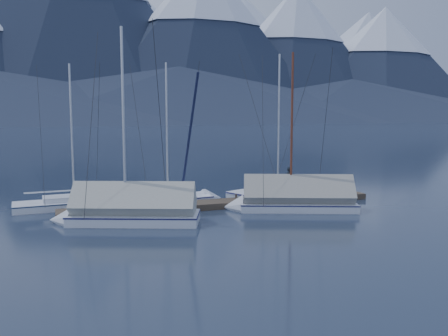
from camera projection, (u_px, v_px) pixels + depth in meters
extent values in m
plane|color=#151E2F|center=(237.00, 214.00, 24.91)|extent=(1000.00, 1000.00, 0.00)
cone|color=#475675|center=(107.00, 42.00, 432.41)|extent=(330.00, 330.00, 140.00)
cone|color=#475675|center=(243.00, 58.00, 494.22)|extent=(308.00, 308.00, 125.00)
cone|color=silver|center=(243.00, 22.00, 490.01)|extent=(133.24, 133.24, 52.50)
cone|color=#475675|center=(367.00, 66.00, 523.01)|extent=(286.00, 286.00, 115.00)
cone|color=silver|center=(368.00, 34.00, 519.13)|extent=(123.72, 123.72, 48.30)
cone|color=#192133|center=(80.00, 18.00, 310.43)|extent=(228.00, 228.00, 135.00)
cone|color=#192133|center=(206.00, 39.00, 319.97)|extent=(190.00, 190.00, 110.00)
cone|color=#192133|center=(297.00, 53.00, 355.03)|extent=(182.40, 182.40, 100.00)
cone|color=silver|center=(298.00, 13.00, 351.65)|extent=(78.91, 78.91, 42.00)
cone|color=#192133|center=(384.00, 64.00, 376.18)|extent=(197.60, 197.60, 88.00)
cone|color=silver|center=(385.00, 31.00, 373.19)|extent=(85.48, 85.48, 36.96)
cone|color=#192133|center=(180.00, 95.00, 272.30)|extent=(390.00, 390.00, 32.00)
cone|color=#192133|center=(352.00, 100.00, 317.43)|extent=(364.00, 364.00, 28.00)
cube|color=#382D23|center=(224.00, 204.00, 26.76)|extent=(18.00, 1.50, 0.34)
cube|color=black|center=(116.00, 215.00, 24.78)|extent=(3.00, 1.30, 0.30)
cube|color=black|center=(224.00, 207.00, 26.79)|extent=(3.00, 1.30, 0.30)
cube|color=black|center=(317.00, 201.00, 28.80)|extent=(3.00, 1.30, 0.30)
cylinder|color=#382D23|center=(75.00, 208.00, 24.72)|extent=(0.12, 0.12, 0.35)
cylinder|color=#382D23|center=(77.00, 213.00, 23.41)|extent=(0.12, 0.12, 0.35)
cylinder|color=#382D23|center=(133.00, 204.00, 25.72)|extent=(0.12, 0.12, 0.35)
cylinder|color=#382D23|center=(137.00, 209.00, 24.41)|extent=(0.12, 0.12, 0.35)
cylinder|color=#382D23|center=(187.00, 201.00, 26.73)|extent=(0.12, 0.12, 0.35)
cylinder|color=#382D23|center=(193.00, 205.00, 25.42)|extent=(0.12, 0.12, 0.35)
cylinder|color=#382D23|center=(236.00, 197.00, 27.73)|extent=(0.12, 0.12, 0.35)
cylinder|color=#382D23|center=(245.00, 202.00, 26.42)|extent=(0.12, 0.12, 0.35)
cylinder|color=#382D23|center=(282.00, 194.00, 28.74)|extent=(0.12, 0.12, 0.35)
cylinder|color=#382D23|center=(293.00, 198.00, 27.43)|extent=(0.12, 0.12, 0.35)
cylinder|color=#382D23|center=(325.00, 192.00, 29.74)|extent=(0.12, 0.12, 0.35)
cylinder|color=#382D23|center=(338.00, 195.00, 28.44)|extent=(0.12, 0.12, 0.35)
cube|color=silver|center=(67.00, 206.00, 26.34)|extent=(5.74, 2.22, 0.62)
cube|color=silver|center=(68.00, 211.00, 26.37)|extent=(4.84, 1.32, 0.28)
cube|color=#182A48|center=(67.00, 201.00, 26.31)|extent=(5.79, 2.24, 0.06)
cone|color=silver|center=(126.00, 202.00, 27.60)|extent=(1.14, 1.86, 1.80)
cube|color=silver|center=(62.00, 199.00, 26.17)|extent=(2.05, 1.43, 0.28)
cylinder|color=#B2B7BF|center=(72.00, 133.00, 26.02)|extent=(0.11, 0.11, 7.51)
cylinder|color=#B2B7BF|center=(49.00, 192.00, 25.87)|extent=(2.53, 0.24, 0.08)
cylinder|color=#26262B|center=(98.00, 133.00, 26.57)|extent=(0.20, 2.83, 7.52)
cube|color=white|center=(162.00, 203.00, 27.32)|extent=(5.93, 2.58, 0.63)
cube|color=white|center=(162.00, 208.00, 27.35)|extent=(4.97, 1.62, 0.29)
cube|color=navy|center=(161.00, 198.00, 27.29)|extent=(5.99, 2.61, 0.06)
cone|color=white|center=(213.00, 198.00, 28.78)|extent=(1.26, 1.95, 1.84)
cube|color=white|center=(157.00, 195.00, 27.14)|extent=(2.16, 1.57, 0.29)
cylinder|color=#B2B7BF|center=(167.00, 131.00, 27.01)|extent=(0.11, 0.11, 7.66)
cylinder|color=#B2B7BF|center=(145.00, 189.00, 26.79)|extent=(2.58, 0.39, 0.09)
cylinder|color=#26262B|center=(190.00, 130.00, 27.65)|extent=(0.37, 2.88, 7.67)
cube|color=silver|center=(273.00, 193.00, 30.46)|extent=(6.69, 4.39, 0.70)
cube|color=silver|center=(273.00, 198.00, 30.49)|extent=(5.44, 3.15, 0.32)
cube|color=navy|center=(273.00, 189.00, 30.42)|extent=(6.76, 4.44, 0.06)
cone|color=silver|center=(309.00, 187.00, 32.90)|extent=(1.86, 2.33, 2.04)
cube|color=silver|center=(270.00, 186.00, 30.19)|extent=(2.63, 2.22, 0.32)
cylinder|color=#B2B7BF|center=(279.00, 122.00, 30.21)|extent=(0.13, 0.13, 8.48)
cylinder|color=#B2B7BF|center=(262.00, 180.00, 29.64)|extent=(2.68, 1.18, 0.10)
cylinder|color=#26262B|center=(295.00, 121.00, 31.28)|extent=(1.25, 2.97, 8.49)
cube|color=silver|center=(298.00, 208.00, 25.91)|extent=(6.58, 4.34, 0.66)
cube|color=silver|center=(298.00, 213.00, 25.95)|extent=(5.35, 3.07, 0.30)
cube|color=#191B4B|center=(298.00, 202.00, 25.88)|extent=(6.64, 4.38, 0.06)
cone|color=silver|center=(233.00, 207.00, 26.03)|extent=(1.80, 2.37, 2.11)
cylinder|color=#592819|center=(292.00, 128.00, 25.43)|extent=(0.12, 0.12, 8.01)
cylinder|color=#592819|center=(317.00, 191.00, 25.77)|extent=(2.63, 1.11, 0.09)
cylinder|color=#26262B|center=(263.00, 128.00, 25.48)|extent=(1.18, 2.91, 8.01)
cube|color=gray|center=(298.00, 194.00, 25.83)|extent=(6.31, 4.26, 2.24)
cube|color=silver|center=(135.00, 220.00, 22.75)|extent=(6.49, 4.25, 0.72)
cube|color=silver|center=(135.00, 227.00, 22.79)|extent=(5.28, 3.00, 0.33)
cube|color=#181848|center=(135.00, 214.00, 22.72)|extent=(6.55, 4.29, 0.07)
cone|color=silver|center=(62.00, 220.00, 22.84)|extent=(1.88, 2.39, 2.10)
cylinder|color=#B2B7BF|center=(123.00, 122.00, 22.22)|extent=(0.13, 0.13, 8.73)
cylinder|color=#B2B7BF|center=(157.00, 200.00, 22.61)|extent=(2.60, 1.09, 0.10)
cylinder|color=#26262B|center=(91.00, 122.00, 22.26)|extent=(1.14, 2.88, 8.74)
cube|color=#9D9F94|center=(135.00, 204.00, 22.66)|extent=(6.22, 4.17, 2.22)
imported|color=black|center=(290.00, 181.00, 28.44)|extent=(0.61, 0.74, 1.74)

